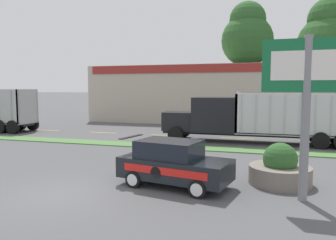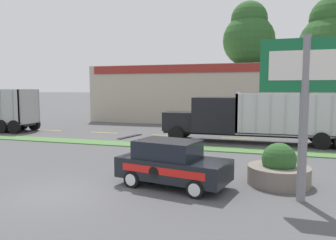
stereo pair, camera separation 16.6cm
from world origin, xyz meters
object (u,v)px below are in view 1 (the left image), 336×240
object	(u,v)px
rally_car	(173,163)
dump_truck_trail	(234,119)
stone_planter	(280,169)
store_sign_post	(307,85)

from	to	relation	value
rally_car	dump_truck_trail	bearing A→B (deg)	83.91
dump_truck_trail	stone_planter	distance (m)	9.92
dump_truck_trail	store_sign_post	xyz separation A→B (m)	(3.26, -11.26, 2.14)
store_sign_post	stone_planter	distance (m)	3.67
rally_car	store_sign_post	size ratio (longest dim) A/B	0.82
store_sign_post	stone_planter	size ratio (longest dim) A/B	2.28
dump_truck_trail	rally_car	xyz separation A→B (m)	(-1.17, -10.93, -0.72)
dump_truck_trail	stone_planter	xyz separation A→B (m)	(2.62, -9.52, -1.02)
dump_truck_trail	store_sign_post	size ratio (longest dim) A/B	2.28
dump_truck_trail	stone_planter	bearing A→B (deg)	-74.62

